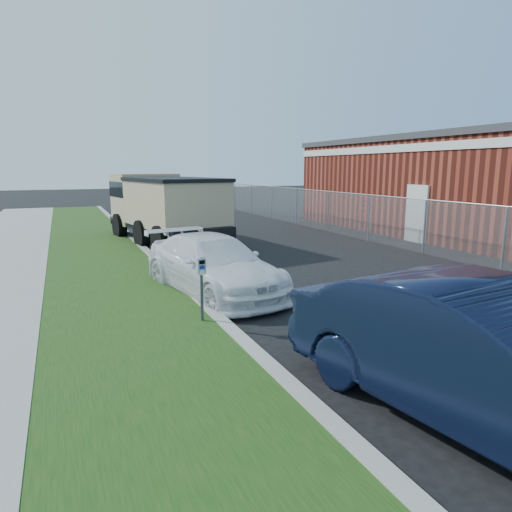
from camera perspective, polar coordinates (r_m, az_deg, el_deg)
name	(u,v)px	position (r m, az deg, el deg)	size (l,w,h in m)	color
ground	(337,307)	(9.64, 10.10, -6.26)	(120.00, 120.00, 0.00)	black
streetside	(44,309)	(10.06, -24.96, -6.00)	(6.12, 50.00, 0.15)	gray
chainlink_fence	(369,209)	(18.47, 13.99, 5.75)	(0.06, 30.06, 30.00)	slate
brick_building	(464,184)	(23.21, 24.60, 8.22)	(9.20, 14.20, 4.17)	maroon
parking_meter	(201,275)	(8.10, -6.85, -2.34)	(0.17, 0.12, 1.19)	#3F4247
white_wagon	(213,264)	(10.48, -5.36, -1.05)	(1.84, 4.51, 1.31)	white
navy_sedan	(483,356)	(5.66, 26.56, -11.17)	(1.70, 4.86, 1.60)	black
dump_truck	(163,205)	(17.81, -11.51, 6.32)	(3.55, 6.94, 2.60)	black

